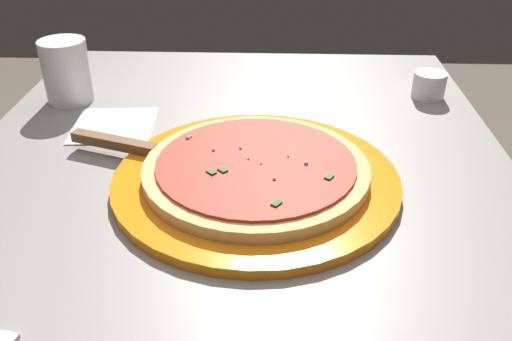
{
  "coord_description": "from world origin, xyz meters",
  "views": [
    {
      "loc": [
        -0.6,
        -0.05,
        1.09
      ],
      "look_at": [
        -0.01,
        -0.03,
        0.74
      ],
      "focal_mm": 38.61,
      "sensor_mm": 36.0,
      "label": 1
    }
  ],
  "objects_px": {
    "pizza_server": "(139,149)",
    "cup_tall_drink": "(66,71)",
    "cup_small_sauce": "(429,85)",
    "napkin_loose_left": "(114,125)",
    "serving_plate": "(256,180)",
    "pizza": "(256,169)"
  },
  "relations": [
    {
      "from": "pizza_server",
      "to": "cup_tall_drink",
      "type": "xyz_separation_m",
      "value": [
        0.2,
        0.16,
        0.03
      ]
    },
    {
      "from": "cup_small_sauce",
      "to": "napkin_loose_left",
      "type": "relative_size",
      "value": 0.44
    },
    {
      "from": "pizza_server",
      "to": "cup_tall_drink",
      "type": "relative_size",
      "value": 2.15
    },
    {
      "from": "napkin_loose_left",
      "to": "cup_small_sauce",
      "type": "bearing_deg",
      "value": -75.32
    },
    {
      "from": "pizza_server",
      "to": "cup_tall_drink",
      "type": "bearing_deg",
      "value": 39.1
    },
    {
      "from": "pizza_server",
      "to": "cup_tall_drink",
      "type": "distance_m",
      "value": 0.26
    },
    {
      "from": "serving_plate",
      "to": "cup_tall_drink",
      "type": "bearing_deg",
      "value": 51.72
    },
    {
      "from": "napkin_loose_left",
      "to": "cup_tall_drink",
      "type": "bearing_deg",
      "value": 45.72
    },
    {
      "from": "pizza_server",
      "to": "napkin_loose_left",
      "type": "height_order",
      "value": "pizza_server"
    },
    {
      "from": "serving_plate",
      "to": "cup_tall_drink",
      "type": "relative_size",
      "value": 3.51
    },
    {
      "from": "serving_plate",
      "to": "pizza",
      "type": "xyz_separation_m",
      "value": [
        -0.0,
        0.0,
        0.02
      ]
    },
    {
      "from": "cup_small_sauce",
      "to": "napkin_loose_left",
      "type": "distance_m",
      "value": 0.52
    },
    {
      "from": "napkin_loose_left",
      "to": "pizza_server",
      "type": "bearing_deg",
      "value": -148.34
    },
    {
      "from": "pizza",
      "to": "serving_plate",
      "type": "bearing_deg",
      "value": -13.61
    },
    {
      "from": "pizza",
      "to": "cup_tall_drink",
      "type": "relative_size",
      "value": 2.75
    },
    {
      "from": "pizza_server",
      "to": "cup_small_sauce",
      "type": "relative_size",
      "value": 4.03
    },
    {
      "from": "serving_plate",
      "to": "cup_small_sauce",
      "type": "distance_m",
      "value": 0.41
    },
    {
      "from": "serving_plate",
      "to": "cup_tall_drink",
      "type": "height_order",
      "value": "cup_tall_drink"
    },
    {
      "from": "cup_tall_drink",
      "to": "cup_small_sauce",
      "type": "relative_size",
      "value": 1.87
    },
    {
      "from": "pizza_server",
      "to": "pizza",
      "type": "bearing_deg",
      "value": -108.9
    },
    {
      "from": "serving_plate",
      "to": "cup_tall_drink",
      "type": "distance_m",
      "value": 0.41
    },
    {
      "from": "pizza_server",
      "to": "napkin_loose_left",
      "type": "distance_m",
      "value": 0.12
    }
  ]
}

